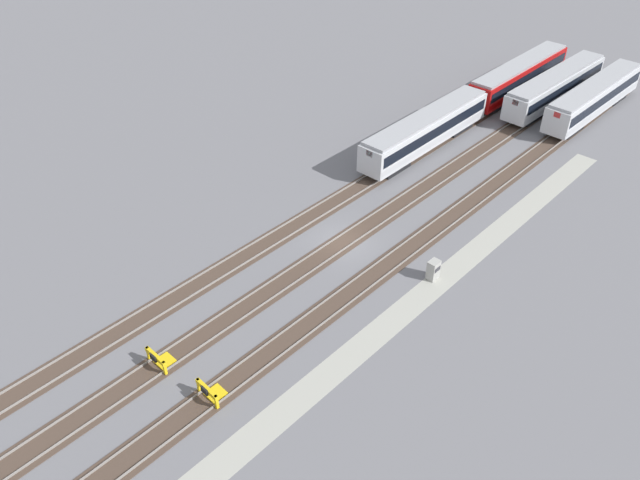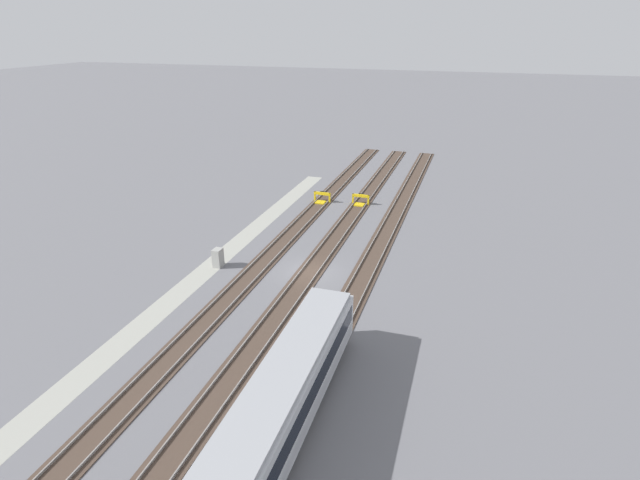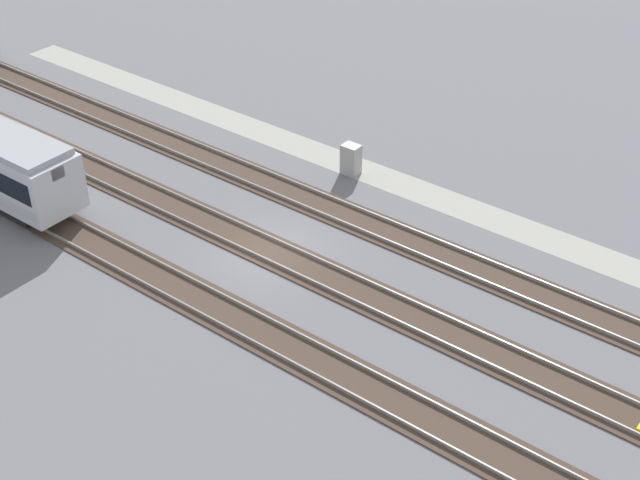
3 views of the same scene
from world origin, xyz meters
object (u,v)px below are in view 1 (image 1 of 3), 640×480
subway_car_front_row_right_inner (426,130)px  bumper_stop_nearest_track (211,392)px  bumper_stop_near_inner_track (160,359)px  subway_car_front_row_leftmost (555,87)px  subway_car_front_row_left_inner (594,97)px  subway_car_front_row_centre (519,76)px  electrical_cabinet (433,270)px

subway_car_front_row_right_inner → bumper_stop_nearest_track: (-34.69, -8.92, -1.53)m
bumper_stop_near_inner_track → subway_car_front_row_leftmost: bearing=-0.0°
subway_car_front_row_left_inner → subway_car_front_row_right_inner: size_ratio=1.00×
subway_car_front_row_leftmost → subway_car_front_row_left_inner: size_ratio=1.00×
subway_car_front_row_centre → subway_car_front_row_right_inner: same height
subway_car_front_row_leftmost → subway_car_front_row_left_inner: same height
electrical_cabinet → subway_car_front_row_left_inner: bearing=5.5°
subway_car_front_row_leftmost → electrical_cabinet: size_ratio=11.29×
subway_car_front_row_leftmost → bumper_stop_near_inner_track: 53.96m
subway_car_front_row_centre → electrical_cabinet: (-34.81, -12.32, -1.24)m
subway_car_front_row_left_inner → bumper_stop_nearest_track: 53.65m
subway_car_front_row_leftmost → subway_car_front_row_right_inner: same height
subway_car_front_row_leftmost → bumper_stop_nearest_track: bearing=-175.3°
subway_car_front_row_centre → bumper_stop_near_inner_track: (-53.92, -4.50, -1.53)m
subway_car_front_row_left_inner → subway_car_front_row_centre: size_ratio=1.00×
subway_car_front_row_centre → electrical_cabinet: subway_car_front_row_centre is taller
subway_car_front_row_leftmost → subway_car_front_row_right_inner: bearing=166.5°
subway_car_front_row_centre → electrical_cabinet: 36.95m
subway_car_front_row_left_inner → bumper_stop_near_inner_track: subway_car_front_row_left_inner is taller
subway_car_front_row_left_inner → bumper_stop_nearest_track: bearing=-180.0°
bumper_stop_nearest_track → bumper_stop_near_inner_track: (-0.57, 4.45, 0.00)m
subway_car_front_row_centre → bumper_stop_nearest_track: (-53.35, -8.95, -1.53)m
subway_car_front_row_leftmost → subway_car_front_row_centre: size_ratio=1.00×
subway_car_front_row_left_inner → bumper_stop_nearest_track: subway_car_front_row_left_inner is taller
bumper_stop_nearest_track → electrical_cabinet: (18.53, -3.37, 0.29)m
subway_car_front_row_left_inner → electrical_cabinet: subway_car_front_row_left_inner is taller
subway_car_front_row_left_inner → bumper_stop_nearest_track: (-53.62, -0.02, -1.53)m
bumper_stop_near_inner_track → electrical_cabinet: size_ratio=1.25×
subway_car_front_row_right_inner → bumper_stop_nearest_track: bearing=-165.6°
bumper_stop_nearest_track → bumper_stop_near_inner_track: size_ratio=1.00×
subway_car_front_row_right_inner → electrical_cabinet: (-16.15, -12.29, -1.24)m
subway_car_front_row_left_inner → electrical_cabinet: (-35.09, -3.39, -1.24)m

